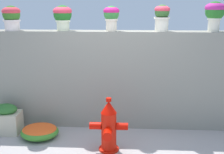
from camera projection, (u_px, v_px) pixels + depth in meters
name	position (u px, v px, depth m)	size (l,w,h in m)	color
stone_wall	(113.00, 79.00, 5.18)	(5.67, 0.34, 1.70)	gray
potted_plant_1	(11.00, 16.00, 4.98)	(0.31, 0.31, 0.42)	silver
potted_plant_2	(63.00, 15.00, 4.98)	(0.32, 0.32, 0.42)	beige
potted_plant_3	(111.00, 15.00, 4.91)	(0.27, 0.27, 0.41)	beige
potted_plant_4	(162.00, 16.00, 4.84)	(0.26, 0.26, 0.44)	silver
potted_plant_5	(215.00, 12.00, 4.79)	(0.33, 0.33, 0.49)	beige
fire_hydrant	(109.00, 127.00, 4.35)	(0.57, 0.46, 0.83)	red
flower_bush_left	(40.00, 131.00, 4.84)	(0.62, 0.56, 0.22)	#3A7E29
planter_box	(6.00, 119.00, 4.99)	(0.48, 0.35, 0.52)	#B8B095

